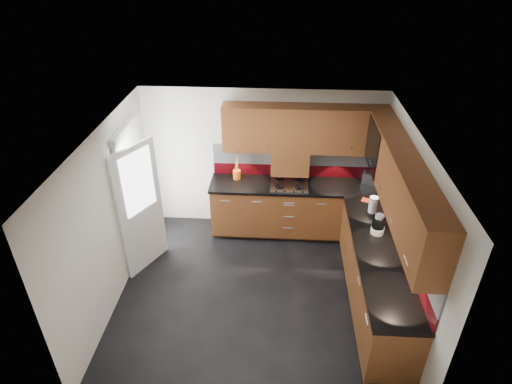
# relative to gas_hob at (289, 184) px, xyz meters

# --- Properties ---
(room) EXTENTS (4.00, 3.80, 2.64)m
(room) POSITION_rel_gas_hob_xyz_m (-0.45, -1.47, 0.54)
(room) COLOR black
(base_cabinets) EXTENTS (2.70, 3.20, 0.95)m
(base_cabinets) POSITION_rel_gas_hob_xyz_m (0.62, -0.75, -0.52)
(base_cabinets) COLOR #5A3214
(base_cabinets) RESTS_ON room
(countertop) EXTENTS (2.72, 3.22, 0.04)m
(countertop) POSITION_rel_gas_hob_xyz_m (0.60, -0.77, -0.04)
(countertop) COLOR black
(countertop) RESTS_ON base_cabinets
(backsplash) EXTENTS (2.70, 3.20, 0.54)m
(backsplash) POSITION_rel_gas_hob_xyz_m (0.83, -0.54, 0.25)
(backsplash) COLOR maroon
(backsplash) RESTS_ON countertop
(upper_cabinets) EXTENTS (2.50, 3.20, 0.72)m
(upper_cabinets) POSITION_rel_gas_hob_xyz_m (0.78, -0.69, 0.88)
(upper_cabinets) COLOR #5A3214
(upper_cabinets) RESTS_ON room
(extractor_hood) EXTENTS (0.60, 0.33, 0.40)m
(extractor_hood) POSITION_rel_gas_hob_xyz_m (0.00, 0.17, 0.32)
(extractor_hood) COLOR #5A3214
(extractor_hood) RESTS_ON room
(glass_cabinet) EXTENTS (0.32, 0.80, 0.66)m
(glass_cabinet) POSITION_rel_gas_hob_xyz_m (1.26, -0.40, 0.91)
(glass_cabinet) COLOR black
(glass_cabinet) RESTS_ON room
(back_door) EXTENTS (0.42, 1.19, 2.04)m
(back_door) POSITION_rel_gas_hob_xyz_m (-2.23, -0.72, 0.08)
(back_door) COLOR white
(back_door) RESTS_ON room
(gas_hob) EXTENTS (0.59, 0.52, 0.05)m
(gas_hob) POSITION_rel_gas_hob_xyz_m (0.00, 0.00, 0.00)
(gas_hob) COLOR silver
(gas_hob) RESTS_ON countertop
(utensil_pot) EXTENTS (0.12, 0.12, 0.44)m
(utensil_pot) POSITION_rel_gas_hob_xyz_m (-0.85, 0.16, 0.08)
(utensil_pot) COLOR orange
(utensil_pot) RESTS_ON countertop
(toaster) EXTENTS (0.30, 0.24, 0.19)m
(toaster) POSITION_rel_gas_hob_xyz_m (1.30, 0.14, 0.07)
(toaster) COLOR silver
(toaster) RESTS_ON countertop
(food_processor) EXTENTS (0.17, 0.17, 0.29)m
(food_processor) POSITION_rel_gas_hob_xyz_m (1.17, -1.20, 0.12)
(food_processor) COLOR white
(food_processor) RESTS_ON countertop
(paper_towel) EXTENTS (0.13, 0.13, 0.25)m
(paper_towel) POSITION_rel_gas_hob_xyz_m (1.19, -0.69, 0.11)
(paper_towel) COLOR white
(paper_towel) RESTS_ON countertop
(orange_cloth) EXTENTS (0.16, 0.15, 0.01)m
(orange_cloth) POSITION_rel_gas_hob_xyz_m (1.15, -0.39, -0.01)
(orange_cloth) COLOR #EE461A
(orange_cloth) RESTS_ON countertop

